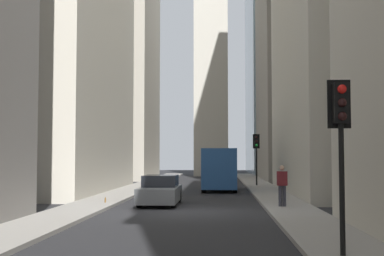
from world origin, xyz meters
TOP-DOWN VIEW (x-y plane):
  - ground_plane at (0.00, 0.00)m, footprint 135.00×135.00m
  - sidewalk_right at (0.00, 4.50)m, footprint 90.00×2.20m
  - sidewalk_left at (0.00, -4.50)m, footprint 90.00×2.20m
  - building_left_far at (30.16, -10.59)m, footprint 14.95×10.50m
  - building_right_far at (31.55, 10.60)m, footprint 12.18×10.00m
  - church_spire at (40.51, -0.36)m, footprint 4.47×4.47m
  - delivery_truck at (13.47, -1.40)m, footprint 6.46×2.25m
  - hatchback_grey at (2.84, 1.40)m, footprint 4.30×1.78m
  - traffic_light_foreground at (-10.15, -4.17)m, footprint 0.43×0.52m
  - traffic_light_midblock at (17.61, -4.24)m, footprint 0.43×0.52m
  - pedestrian at (1.00, -4.18)m, footprint 0.26×0.44m
  - discarded_bottle at (2.42, 3.96)m, footprint 0.07×0.07m

SIDE VIEW (x-z plane):
  - ground_plane at x=0.00m, z-range 0.00..0.00m
  - sidewalk_right at x=0.00m, z-range 0.00..0.14m
  - sidewalk_left at x=0.00m, z-range 0.00..0.14m
  - discarded_bottle at x=2.42m, z-range 0.11..0.38m
  - hatchback_grey at x=2.84m, z-range -0.04..1.37m
  - pedestrian at x=1.00m, z-range 0.22..2.01m
  - delivery_truck at x=13.47m, z-range 0.04..2.88m
  - traffic_light_foreground at x=-10.15m, z-range 1.05..4.95m
  - traffic_light_midblock at x=17.61m, z-range 1.06..4.96m
  - building_left_far at x=30.16m, z-range 0.01..26.69m
  - building_right_far at x=31.55m, z-range 0.00..29.09m
  - church_spire at x=40.51m, z-range 0.92..40.53m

